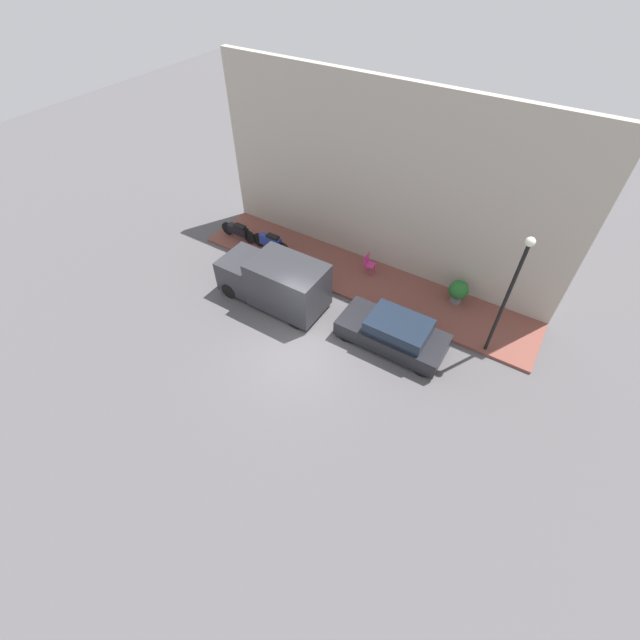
# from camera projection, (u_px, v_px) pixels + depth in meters

# --- Properties ---
(ground_plane) EXTENTS (60.00, 60.00, 0.00)m
(ground_plane) POSITION_uv_depth(u_px,v_px,m) (299.00, 348.00, 15.68)
(ground_plane) COLOR #514F51
(sidewalk) EXTENTS (2.75, 14.95, 0.12)m
(sidewalk) POSITION_uv_depth(u_px,v_px,m) (359.00, 278.00, 18.39)
(sidewalk) COLOR brown
(sidewalk) RESTS_ON ground_plane
(building_facade) EXTENTS (0.30, 14.95, 7.52)m
(building_facade) POSITION_uv_depth(u_px,v_px,m) (384.00, 184.00, 16.65)
(building_facade) COLOR #B2A899
(building_facade) RESTS_ON ground_plane
(parked_car) EXTENTS (1.73, 3.94, 1.26)m
(parked_car) POSITION_uv_depth(u_px,v_px,m) (394.00, 333.00, 15.40)
(parked_car) COLOR black
(parked_car) RESTS_ON ground_plane
(delivery_van) EXTENTS (1.88, 4.41, 2.08)m
(delivery_van) POSITION_uv_depth(u_px,v_px,m) (274.00, 281.00, 16.75)
(delivery_van) COLOR #2D2D33
(delivery_van) RESTS_ON ground_plane
(motorcycle_black) EXTENTS (0.30, 1.98, 0.77)m
(motorcycle_black) POSITION_uv_depth(u_px,v_px,m) (238.00, 231.00, 20.03)
(motorcycle_black) COLOR black
(motorcycle_black) RESTS_ON sidewalk
(motorcycle_blue) EXTENTS (0.30, 2.01, 0.86)m
(motorcycle_blue) POSITION_uv_depth(u_px,v_px,m) (271.00, 242.00, 19.34)
(motorcycle_blue) COLOR navy
(motorcycle_blue) RESTS_ON sidewalk
(streetlamp) EXTENTS (0.29, 0.29, 4.81)m
(streetlamp) POSITION_uv_depth(u_px,v_px,m) (511.00, 287.00, 13.41)
(streetlamp) COLOR black
(streetlamp) RESTS_ON sidewalk
(potted_plant) EXTENTS (0.78, 0.78, 1.01)m
(potted_plant) POSITION_uv_depth(u_px,v_px,m) (458.00, 291.00, 16.86)
(potted_plant) COLOR slate
(potted_plant) RESTS_ON sidewalk
(cafe_chair) EXTENTS (0.40, 0.40, 0.89)m
(cafe_chair) POSITION_uv_depth(u_px,v_px,m) (368.00, 263.00, 18.23)
(cafe_chair) COLOR #D8338C
(cafe_chair) RESTS_ON sidewalk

